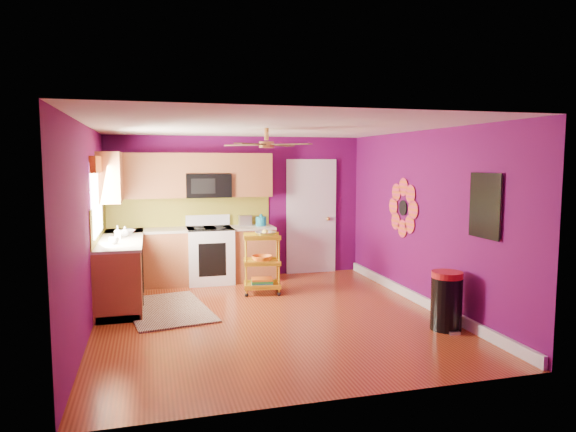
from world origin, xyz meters
name	(u,v)px	position (x,y,z in m)	size (l,w,h in m)	color
ground	(271,316)	(0.00, 0.00, 0.00)	(5.00, 5.00, 0.00)	maroon
room_envelope	(272,194)	(0.03, 0.00, 1.63)	(4.54, 5.04, 2.52)	#5C0A51
lower_cabinets	(163,264)	(-1.35, 1.82, 0.43)	(2.81, 2.31, 0.94)	brown
electric_range	(210,254)	(-0.55, 2.17, 0.48)	(0.76, 0.66, 1.13)	white
upper_cabinetry	(166,177)	(-1.24, 2.17, 1.80)	(2.80, 2.30, 1.26)	brown
left_window	(97,185)	(-2.22, 1.05, 1.74)	(0.08, 1.35, 1.08)	white
panel_door	(311,218)	(1.35, 2.47, 1.02)	(0.95, 0.11, 2.15)	white
right_wall_art	(436,207)	(2.23, -0.34, 1.44)	(0.04, 2.74, 1.04)	black
ceiling_fan	(267,144)	(0.00, 0.20, 2.29)	(1.01, 1.01, 0.26)	#BF8C3F
shag_rug	(168,309)	(-1.32, 0.65, 0.01)	(1.03, 1.69, 0.02)	#331A11
rolling_cart	(263,261)	(0.15, 1.18, 0.52)	(0.62, 0.49, 1.01)	gold
trash_can	(446,301)	(1.96, -1.08, 0.36)	(0.41, 0.44, 0.72)	black
teal_kettle	(261,221)	(0.35, 2.21, 1.02)	(0.18, 0.18, 0.21)	#137A90
toaster	(245,220)	(0.09, 2.32, 1.03)	(0.22, 0.15, 0.18)	beige
soap_bottle_a	(118,232)	(-1.98, 1.27, 1.03)	(0.09, 0.09, 0.19)	#EA3F72
soap_bottle_b	(125,231)	(-1.89, 1.48, 1.02)	(0.12, 0.12, 0.16)	white
counter_dish	(128,231)	(-1.86, 1.83, 0.97)	(0.23, 0.23, 0.06)	white
counter_cup	(114,241)	(-2.00, 0.77, 0.99)	(0.13, 0.13, 0.10)	white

